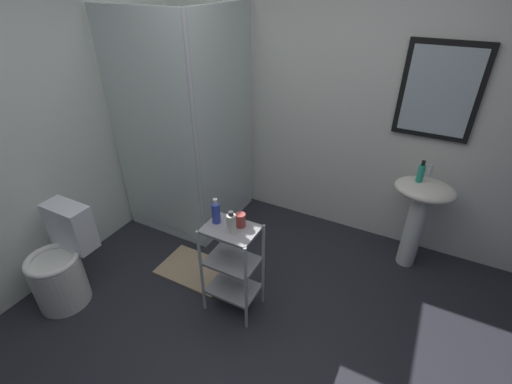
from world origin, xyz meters
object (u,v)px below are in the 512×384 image
lotion_bottle_white (231,223)px  bath_mat (195,269)px  toilet (62,266)px  hand_soap_bottle (421,173)px  shower_stall (193,179)px  rinse_cup (240,220)px  pedestal_sink (420,207)px  storage_cart (232,263)px  shampoo_bottle_blue (216,212)px

lotion_bottle_white → bath_mat: (-0.52, 0.20, -0.80)m
toilet → hand_soap_bottle: hand_soap_bottle is taller
toilet → shower_stall: bearing=79.1°
toilet → rinse_cup: rinse_cup is taller
pedestal_sink → toilet: 2.81m
pedestal_sink → bath_mat: pedestal_sink is taller
shower_stall → storage_cart: (0.93, -0.81, -0.03)m
shower_stall → storage_cart: shower_stall is taller
hand_soap_bottle → rinse_cup: 1.44m
shower_stall → hand_soap_bottle: (1.96, 0.29, 0.42)m
shower_stall → rinse_cup: shower_stall is taller
shampoo_bottle_blue → lotion_bottle_white: (0.15, -0.05, -0.01)m
toilet → lotion_bottle_white: lotion_bottle_white is taller
hand_soap_bottle → lotion_bottle_white: hand_soap_bottle is taller
shower_stall → pedestal_sink: shower_stall is taller
pedestal_sink → rinse_cup: (-1.05, -1.07, 0.21)m
lotion_bottle_white → bath_mat: bearing=158.7°
hand_soap_bottle → lotion_bottle_white: size_ratio=1.09×
toilet → shampoo_bottle_blue: bearing=26.3°
shower_stall → lotion_bottle_white: bearing=-41.4°
shampoo_bottle_blue → hand_soap_bottle: bearing=43.5°
pedestal_sink → storage_cart: (-1.09, -1.12, -0.14)m
pedestal_sink → lotion_bottle_white: (-1.06, -1.16, 0.23)m
shower_stall → hand_soap_bottle: shower_stall is taller
toilet → storage_cart: toilet is taller
storage_cart → toilet: bearing=-156.7°
pedestal_sink → lotion_bottle_white: bearing=-132.6°
storage_cart → lotion_bottle_white: lotion_bottle_white is taller
lotion_bottle_white → rinse_cup: 0.09m
toilet → rinse_cup: 1.43m
toilet → bath_mat: 1.02m
pedestal_sink → rinse_cup: 1.51m
toilet → hand_soap_bottle: bearing=36.1°
shower_stall → shampoo_bottle_blue: shower_stall is taller
toilet → bath_mat: (0.70, 0.68, -0.31)m
toilet → rinse_cup: size_ratio=7.92×
pedestal_sink → storage_cart: size_ratio=1.09×
shampoo_bottle_blue → bath_mat: 0.90m
pedestal_sink → shampoo_bottle_blue: (-1.21, -1.11, 0.24)m
lotion_bottle_white → bath_mat: size_ratio=0.27×
toilet → lotion_bottle_white: size_ratio=4.65×
storage_cart → lotion_bottle_white: 0.38m
toilet → hand_soap_bottle: (2.22, 1.62, 0.57)m
lotion_bottle_white → rinse_cup: size_ratio=1.70×
pedestal_sink → rinse_cup: bearing=-134.4°
shower_stall → toilet: size_ratio=2.63×
shower_stall → pedestal_sink: bearing=8.7°
storage_cart → hand_soap_bottle: (1.03, 1.11, 0.45)m
shampoo_bottle_blue → rinse_cup: shampoo_bottle_blue is taller
hand_soap_bottle → lotion_bottle_white: (-1.00, -1.14, -0.07)m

